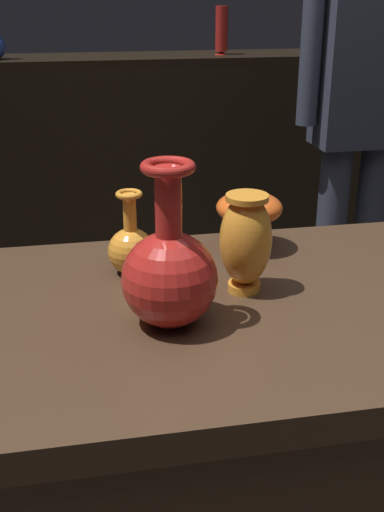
{
  "coord_description": "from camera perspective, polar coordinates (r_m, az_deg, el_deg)",
  "views": [
    {
      "loc": [
        -0.21,
        -0.93,
        1.29
      ],
      "look_at": [
        -0.04,
        -0.03,
        0.9
      ],
      "focal_mm": 44.86,
      "sensor_mm": 36.0,
      "label": 1
    }
  ],
  "objects": [
    {
      "name": "shelf_vase_right",
      "position": [
        3.19,
        2.66,
        19.43
      ],
      "size": [
        0.07,
        0.07,
        0.22
      ],
      "color": "red",
      "rests_on": "back_display_shelf"
    },
    {
      "name": "shelf_vase_far_right",
      "position": [
        3.44,
        11.22,
        18.55
      ],
      "size": [
        0.11,
        0.11,
        0.09
      ],
      "color": "#7A388E",
      "rests_on": "back_display_shelf"
    },
    {
      "name": "visitor_near_right",
      "position": [
        2.31,
        15.0,
        13.15
      ],
      "size": [
        0.47,
        0.18,
        1.58
      ],
      "rotation": [
        0.0,
        0.0,
        3.15
      ],
      "color": "#333847",
      "rests_on": "ground_plane"
    },
    {
      "name": "back_display_shelf",
      "position": [
        3.24,
        -6.76,
        8.55
      ],
      "size": [
        2.6,
        0.4,
        0.99
      ],
      "color": "black",
      "rests_on": "ground_plane"
    },
    {
      "name": "vase_left_accent",
      "position": [
        1.17,
        -5.46,
        0.79
      ],
      "size": [
        0.09,
        0.09,
        0.16
      ],
      "color": "orange",
      "rests_on": "display_plinth"
    },
    {
      "name": "vase_tall_behind",
      "position": [
        1.27,
        5.12,
        4.18
      ],
      "size": [
        0.13,
        0.13,
        0.12
      ],
      "color": "#E55B1E",
      "rests_on": "display_plinth"
    },
    {
      "name": "display_plinth",
      "position": [
        1.3,
        1.61,
        -19.95
      ],
      "size": [
        1.2,
        0.64,
        0.8
      ],
      "color": "#422D1E",
      "rests_on": "ground_plane"
    },
    {
      "name": "vase_right_accent",
      "position": [
        1.08,
        4.81,
        1.4
      ],
      "size": [
        0.09,
        0.09,
        0.17
      ],
      "color": "orange",
      "rests_on": "display_plinth"
    },
    {
      "name": "vase_centerpiece",
      "position": [
        0.97,
        -2.03,
        -1.51
      ],
      "size": [
        0.15,
        0.15,
        0.26
      ],
      "color": "red",
      "rests_on": "display_plinth"
    }
  ]
}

